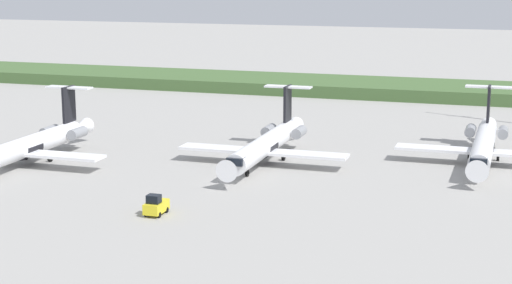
# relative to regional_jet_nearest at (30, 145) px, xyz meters

# --- Properties ---
(ground_plane) EXTENTS (500.00, 500.00, 0.00)m
(ground_plane) POSITION_rel_regional_jet_nearest_xyz_m (28.71, 28.58, -2.54)
(ground_plane) COLOR #9E9B96
(grass_berm) EXTENTS (320.00, 20.00, 2.45)m
(grass_berm) POSITION_rel_regional_jet_nearest_xyz_m (28.71, 77.13, -1.31)
(grass_berm) COLOR #426033
(grass_berm) RESTS_ON ground
(regional_jet_nearest) EXTENTS (22.81, 31.00, 9.00)m
(regional_jet_nearest) POSITION_rel_regional_jet_nearest_xyz_m (0.00, 0.00, 0.00)
(regional_jet_nearest) COLOR white
(regional_jet_nearest) RESTS_ON ground
(regional_jet_second) EXTENTS (22.81, 31.00, 9.00)m
(regional_jet_second) POSITION_rel_regional_jet_nearest_xyz_m (29.71, 10.30, 0.00)
(regional_jet_second) COLOR white
(regional_jet_second) RESTS_ON ground
(regional_jet_third) EXTENTS (22.81, 31.00, 9.00)m
(regional_jet_third) POSITION_rel_regional_jet_nearest_xyz_m (57.39, 19.07, 0.00)
(regional_jet_third) COLOR white
(regional_jet_third) RESTS_ON ground
(baggage_tug) EXTENTS (1.72, 3.20, 2.30)m
(baggage_tug) POSITION_rel_regional_jet_nearest_xyz_m (25.77, -16.26, -1.53)
(baggage_tug) COLOR yellow
(baggage_tug) RESTS_ON ground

